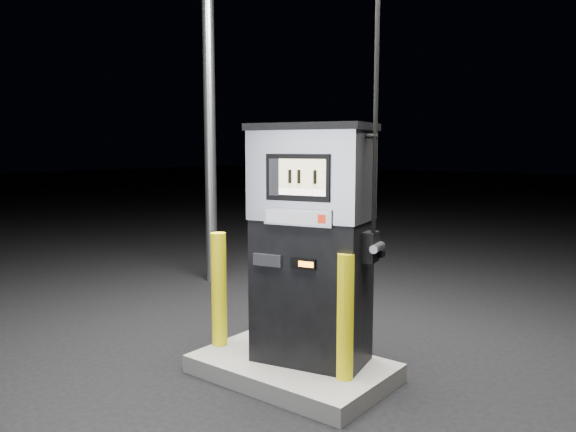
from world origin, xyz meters
The scene contains 5 objects.
ground centered at (0.00, 0.00, 0.00)m, with size 80.00×80.00×0.00m, color black.
pump_island centered at (0.00, 0.00, 0.07)m, with size 1.60×1.00×0.15m, color #61615C.
fuel_dispenser centered at (0.12, 0.10, 1.15)m, with size 1.12×0.76×4.05m.
bollard_left centered at (-0.74, -0.11, 0.66)m, with size 0.14×0.14×1.02m, color #FFEC0E.
bollard_right centered at (0.55, -0.06, 0.64)m, with size 0.13×0.13×0.98m, color #FFEC0E.
Camera 1 is at (2.75, -3.57, 1.91)m, focal length 35.00 mm.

